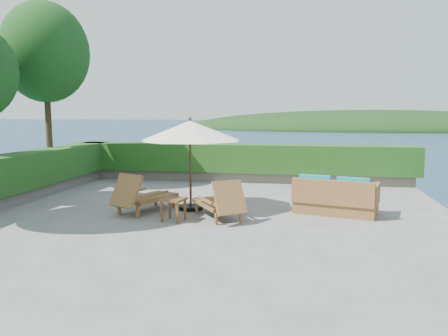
% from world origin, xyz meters
% --- Properties ---
extents(ground, '(12.00, 12.00, 0.00)m').
position_xyz_m(ground, '(0.00, 0.00, 0.00)').
color(ground, gray).
rests_on(ground, ground).
extents(foundation, '(12.00, 12.00, 3.00)m').
position_xyz_m(foundation, '(0.00, 0.00, -1.55)').
color(foundation, '#5C5549').
rests_on(foundation, ocean).
extents(ocean, '(600.00, 600.00, 0.00)m').
position_xyz_m(ocean, '(0.00, 0.00, -3.00)').
color(ocean, '#18334A').
rests_on(ocean, ground).
extents(offshore_island, '(126.00, 57.60, 12.60)m').
position_xyz_m(offshore_island, '(25.00, 140.00, -3.00)').
color(offshore_island, black).
rests_on(offshore_island, ocean).
extents(planter_wall_far, '(12.00, 0.60, 0.36)m').
position_xyz_m(planter_wall_far, '(0.00, 5.60, 0.18)').
color(planter_wall_far, gray).
rests_on(planter_wall_far, ground).
extents(hedge_far, '(12.40, 0.90, 1.00)m').
position_xyz_m(hedge_far, '(0.00, 5.60, 0.85)').
color(hedge_far, '#224714').
rests_on(hedge_far, planter_wall_far).
extents(tree_far, '(2.80, 2.80, 6.03)m').
position_xyz_m(tree_far, '(-6.00, 3.20, 4.40)').
color(tree_far, '#413019').
rests_on(tree_far, ground).
extents(patio_umbrella, '(3.25, 3.25, 2.38)m').
position_xyz_m(patio_umbrella, '(-0.57, 0.79, 2.01)').
color(patio_umbrella, black).
rests_on(patio_umbrella, ground).
extents(lounge_left, '(1.35, 1.92, 1.02)m').
position_xyz_m(lounge_left, '(-1.67, 0.23, 0.43)').
color(lounge_left, olive).
rests_on(lounge_left, ground).
extents(lounge_right, '(1.53, 1.80, 0.98)m').
position_xyz_m(lounge_right, '(0.36, -0.09, 0.41)').
color(lounge_right, olive).
rests_on(lounge_right, ground).
extents(side_table, '(0.59, 0.59, 0.54)m').
position_xyz_m(side_table, '(-0.66, -0.46, 0.44)').
color(side_table, brown).
rests_on(side_table, ground).
extents(wicker_loveseat, '(2.18, 1.49, 0.97)m').
position_xyz_m(wicker_loveseat, '(3.07, 0.95, 0.38)').
color(wicker_loveseat, olive).
rests_on(wicker_loveseat, ground).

